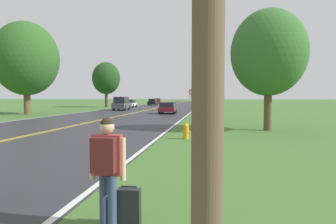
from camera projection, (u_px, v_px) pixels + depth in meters
hitchhiker_person at (107, 161)px, 4.78m from camera, size 0.61×0.43×1.79m
suitcase at (129, 207)px, 4.91m from camera, size 0.38×0.18×0.67m
fire_hydrant at (186, 131)px, 14.85m from camera, size 0.45×0.29×0.78m
traffic_sign at (192, 96)px, 25.97m from camera, size 0.60×0.10×2.78m
utility_pole_midground at (206, 74)px, 27.67m from camera, size 1.80×0.24×7.96m
tree_left_verge at (26, 59)px, 34.56m from camera, size 7.38×7.38×10.71m
tree_behind_sign at (269, 53)px, 18.34m from camera, size 4.61×4.61×7.45m
tree_mid_treeline at (106, 78)px, 57.12m from camera, size 5.28×5.28×8.58m
car_maroon_hatchback_mid_near at (168, 108)px, 36.10m from camera, size 1.94×3.62×1.40m
car_dark_grey_van_mid_far at (122, 103)px, 45.15m from camera, size 2.05×4.34×2.02m
car_white_sedan_receding at (130, 103)px, 56.38m from camera, size 1.95×4.08×1.46m
car_black_sedan_distant at (153, 102)px, 70.30m from camera, size 1.79×4.58×1.51m
car_red_sedan_horizon at (158, 101)px, 85.03m from camera, size 1.87×4.41×1.48m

